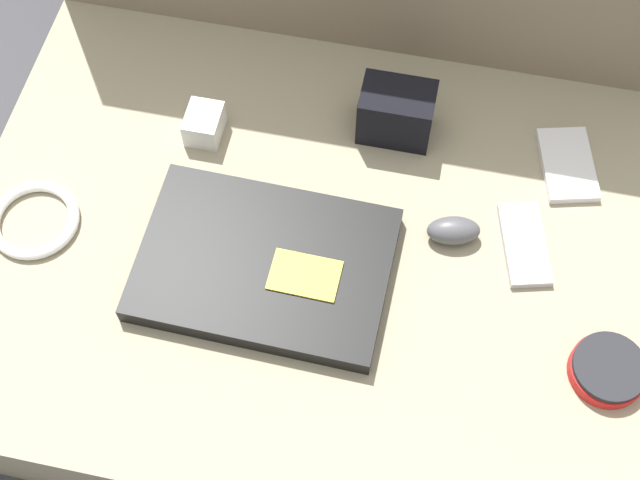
{
  "coord_description": "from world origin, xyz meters",
  "views": [
    {
      "loc": [
        0.12,
        -0.56,
        1.18
      ],
      "look_at": [
        0.0,
        0.0,
        0.14
      ],
      "focal_mm": 50.0,
      "sensor_mm": 36.0,
      "label": 1
    }
  ],
  "objects_px": {
    "speaker_puck": "(608,369)",
    "phone_silver": "(567,165)",
    "laptop": "(265,264)",
    "phone_black": "(524,245)",
    "camera_pouch": "(396,112)",
    "charger_brick": "(204,124)",
    "computer_mouse": "(453,231)"
  },
  "relations": [
    {
      "from": "computer_mouse",
      "to": "speaker_puck",
      "type": "distance_m",
      "value": 0.26
    },
    {
      "from": "laptop",
      "to": "phone_black",
      "type": "distance_m",
      "value": 0.35
    },
    {
      "from": "phone_silver",
      "to": "camera_pouch",
      "type": "bearing_deg",
      "value": 162.58
    },
    {
      "from": "laptop",
      "to": "camera_pouch",
      "type": "bearing_deg",
      "value": 64.42
    },
    {
      "from": "phone_black",
      "to": "camera_pouch",
      "type": "bearing_deg",
      "value": 128.09
    },
    {
      "from": "speaker_puck",
      "to": "phone_silver",
      "type": "xyz_separation_m",
      "value": [
        -0.07,
        0.3,
        -0.01
      ]
    },
    {
      "from": "phone_black",
      "to": "charger_brick",
      "type": "xyz_separation_m",
      "value": [
        -0.47,
        0.09,
        0.02
      ]
    },
    {
      "from": "laptop",
      "to": "phone_black",
      "type": "relative_size",
      "value": 2.49
    },
    {
      "from": "laptop",
      "to": "computer_mouse",
      "type": "distance_m",
      "value": 0.26
    },
    {
      "from": "laptop",
      "to": "computer_mouse",
      "type": "xyz_separation_m",
      "value": [
        0.24,
        0.1,
        0.0
      ]
    },
    {
      "from": "phone_silver",
      "to": "laptop",
      "type": "bearing_deg",
      "value": -161.48
    },
    {
      "from": "laptop",
      "to": "phone_silver",
      "type": "xyz_separation_m",
      "value": [
        0.38,
        0.24,
        -0.01
      ]
    },
    {
      "from": "laptop",
      "to": "computer_mouse",
      "type": "height_order",
      "value": "computer_mouse"
    },
    {
      "from": "phone_black",
      "to": "charger_brick",
      "type": "relative_size",
      "value": 2.25
    },
    {
      "from": "speaker_puck",
      "to": "charger_brick",
      "type": "relative_size",
      "value": 1.61
    },
    {
      "from": "camera_pouch",
      "to": "speaker_puck",
      "type": "bearing_deg",
      "value": -44.47
    },
    {
      "from": "speaker_puck",
      "to": "phone_silver",
      "type": "height_order",
      "value": "speaker_puck"
    },
    {
      "from": "phone_silver",
      "to": "computer_mouse",
      "type": "bearing_deg",
      "value": -148.9
    },
    {
      "from": "phone_black",
      "to": "phone_silver",
      "type": "bearing_deg",
      "value": 56.83
    },
    {
      "from": "speaker_puck",
      "to": "charger_brick",
      "type": "distance_m",
      "value": 0.64
    },
    {
      "from": "phone_silver",
      "to": "phone_black",
      "type": "relative_size",
      "value": 1.0
    },
    {
      "from": "laptop",
      "to": "phone_black",
      "type": "xyz_separation_m",
      "value": [
        0.33,
        0.1,
        -0.01
      ]
    },
    {
      "from": "phone_black",
      "to": "computer_mouse",
      "type": "bearing_deg",
      "value": 168.6
    },
    {
      "from": "phone_silver",
      "to": "phone_black",
      "type": "xyz_separation_m",
      "value": [
        -0.05,
        -0.14,
        -0.0
      ]
    },
    {
      "from": "camera_pouch",
      "to": "computer_mouse",
      "type": "bearing_deg",
      "value": -56.55
    },
    {
      "from": "computer_mouse",
      "to": "camera_pouch",
      "type": "relative_size",
      "value": 0.76
    },
    {
      "from": "camera_pouch",
      "to": "charger_brick",
      "type": "height_order",
      "value": "camera_pouch"
    },
    {
      "from": "computer_mouse",
      "to": "phone_silver",
      "type": "distance_m",
      "value": 0.21
    },
    {
      "from": "laptop",
      "to": "phone_silver",
      "type": "height_order",
      "value": "laptop"
    },
    {
      "from": "computer_mouse",
      "to": "phone_black",
      "type": "distance_m",
      "value": 0.1
    },
    {
      "from": "laptop",
      "to": "charger_brick",
      "type": "relative_size",
      "value": 5.6
    },
    {
      "from": "speaker_puck",
      "to": "camera_pouch",
      "type": "distance_m",
      "value": 0.45
    }
  ]
}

